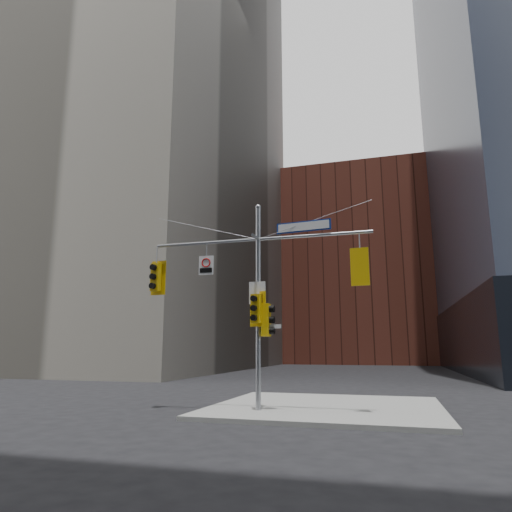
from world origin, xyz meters
The scene contains 14 objects.
ground centered at (0.00, 0.00, 0.00)m, with size 160.00×160.00×0.00m, color black.
sidewalk_corner centered at (2.00, 4.00, 0.07)m, with size 8.00×8.00×0.15m, color gray.
tower_nw centered at (-28.00, 32.00, 40.00)m, with size 36.00×36.00×80.00m, color gray.
brick_midrise centered at (0.00, 58.00, 14.00)m, with size 26.00×20.00×28.00m, color brown.
signal_assembly centered at (0.00, 1.99, 4.42)m, with size 8.00×0.80×7.30m.
traffic_light_west_arm centered at (-4.03, 2.01, 4.80)m, with size 0.62×0.52×1.31m.
traffic_light_east_arm centered at (3.54, 1.99, 4.80)m, with size 0.60×0.50×1.26m.
traffic_light_pole_side centered at (0.33, 2.00, 3.13)m, with size 0.43×0.36×1.12m.
traffic_light_pole_front centered at (0.00, 1.73, 3.50)m, with size 0.58×0.49×1.21m.
street_sign_blade centered at (1.65, 2.00, 6.35)m, with size 1.95×0.24×0.38m.
regulatory_sign_arm centered at (-1.98, 1.97, 5.17)m, with size 0.56×0.08×0.70m.
regulatory_sign_pole centered at (0.00, 1.88, 4.04)m, with size 0.59×0.07×0.77m.
street_blade_ew centered at (0.45, 2.00, 2.90)m, with size 0.70×0.11×0.14m.
street_blade_ns centered at (0.00, 2.45, 2.72)m, with size 0.04×0.72×0.14m.
Camera 1 is at (4.44, -13.25, 2.19)m, focal length 32.00 mm.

